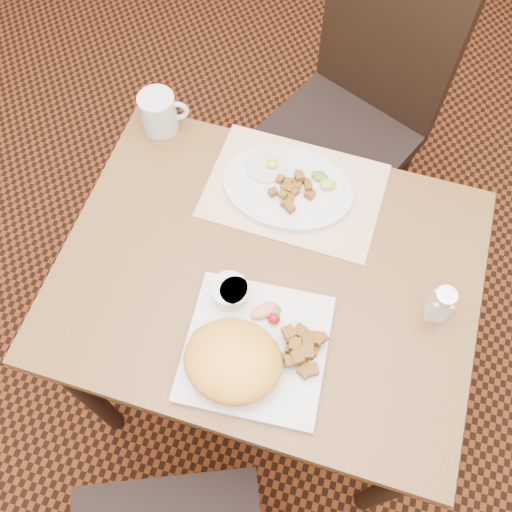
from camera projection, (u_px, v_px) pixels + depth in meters
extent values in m
plane|color=black|center=(264.00, 369.00, 1.90)|extent=(8.00, 8.00, 0.00)
cube|color=brown|center=(267.00, 275.00, 1.25)|extent=(0.90, 0.70, 0.03)
cylinder|color=black|center=(87.00, 394.00, 1.50)|extent=(0.05, 0.05, 0.71)
cylinder|color=black|center=(386.00, 490.00, 1.39)|extent=(0.05, 0.05, 0.71)
cylinder|color=black|center=(169.00, 209.00, 1.76)|extent=(0.05, 0.05, 0.71)
cylinder|color=black|center=(426.00, 278.00, 1.66)|extent=(0.05, 0.05, 0.71)
cylinder|color=black|center=(111.00, 507.00, 1.51)|extent=(0.04, 0.04, 0.42)
cylinder|color=black|center=(246.00, 492.00, 1.52)|extent=(0.04, 0.04, 0.42)
cube|color=black|center=(334.00, 143.00, 1.77)|extent=(0.55, 0.55, 0.05)
cylinder|color=black|center=(398.00, 182.00, 1.99)|extent=(0.04, 0.04, 0.42)
cylinder|color=black|center=(336.00, 251.00, 1.86)|extent=(0.04, 0.04, 0.42)
cylinder|color=black|center=(316.00, 129.00, 2.09)|extent=(0.04, 0.04, 0.42)
cylinder|color=black|center=(252.00, 192.00, 1.97)|extent=(0.04, 0.04, 0.42)
cube|color=black|center=(388.00, 39.00, 1.60)|extent=(0.40, 0.20, 0.50)
cube|color=white|center=(294.00, 190.00, 1.32)|extent=(0.41, 0.29, 0.00)
cube|color=silver|center=(256.00, 348.00, 1.14)|extent=(0.30, 0.30, 0.02)
ellipsoid|color=#FDAF31|center=(233.00, 361.00, 1.09)|extent=(0.19, 0.17, 0.07)
ellipsoid|color=#FDAF31|center=(243.00, 378.00, 1.09)|extent=(0.08, 0.07, 0.03)
ellipsoid|color=#FDAF31|center=(209.00, 341.00, 1.13)|extent=(0.08, 0.07, 0.03)
cylinder|color=silver|center=(229.00, 291.00, 1.17)|extent=(0.08, 0.08, 0.04)
cylinder|color=beige|center=(235.00, 291.00, 1.15)|extent=(0.06, 0.06, 0.01)
ellipsoid|color=#387223|center=(272.00, 311.00, 1.16)|extent=(0.05, 0.05, 0.01)
ellipsoid|color=red|center=(274.00, 319.00, 1.15)|extent=(0.03, 0.03, 0.03)
ellipsoid|color=#F28C72|center=(264.00, 310.00, 1.16)|extent=(0.06, 0.06, 0.02)
cylinder|color=white|center=(266.00, 166.00, 1.33)|extent=(0.10, 0.10, 0.01)
ellipsoid|color=yellow|center=(272.00, 163.00, 1.32)|extent=(0.03, 0.03, 0.01)
ellipsoid|color=#387223|center=(320.00, 176.00, 1.31)|extent=(0.04, 0.03, 0.01)
ellipsoid|color=yellow|center=(328.00, 184.00, 1.30)|extent=(0.05, 0.04, 0.02)
cube|color=white|center=(438.00, 306.00, 1.15)|extent=(0.04, 0.04, 0.08)
cylinder|color=silver|center=(446.00, 296.00, 1.10)|extent=(0.05, 0.05, 0.02)
cylinder|color=silver|center=(158.00, 113.00, 1.37)|extent=(0.09, 0.09, 0.10)
torus|color=silver|center=(177.00, 111.00, 1.37)|extent=(0.06, 0.03, 0.06)
cube|color=#8E5916|center=(301.00, 359.00, 1.11)|extent=(0.03, 0.03, 0.02)
cube|color=#8E5916|center=(315.00, 339.00, 1.11)|extent=(0.02, 0.02, 0.02)
cube|color=#8E5916|center=(316.00, 338.00, 1.13)|extent=(0.02, 0.03, 0.02)
cube|color=#8E5916|center=(305.00, 371.00, 1.10)|extent=(0.03, 0.03, 0.02)
cube|color=#8E5916|center=(303.00, 347.00, 1.12)|extent=(0.02, 0.03, 0.03)
cube|color=#8E5916|center=(292.00, 339.00, 1.12)|extent=(0.02, 0.02, 0.02)
cube|color=#8E5916|center=(290.00, 361.00, 1.09)|extent=(0.03, 0.03, 0.02)
cube|color=#8E5916|center=(295.00, 344.00, 1.11)|extent=(0.03, 0.03, 0.02)
cube|color=#8E5916|center=(308.00, 343.00, 1.11)|extent=(0.03, 0.03, 0.02)
cube|color=#8E5916|center=(297.00, 358.00, 1.09)|extent=(0.03, 0.03, 0.02)
cube|color=#8E5916|center=(318.00, 340.00, 1.11)|extent=(0.03, 0.03, 0.02)
cube|color=#8E5916|center=(307.00, 353.00, 1.10)|extent=(0.03, 0.03, 0.02)
cube|color=#8E5916|center=(300.00, 331.00, 1.14)|extent=(0.03, 0.03, 0.02)
cube|color=#8E5916|center=(323.00, 338.00, 1.12)|extent=(0.02, 0.02, 0.01)
cube|color=#8E5916|center=(289.00, 333.00, 1.12)|extent=(0.03, 0.03, 0.02)
cube|color=#8E5916|center=(313.00, 370.00, 1.10)|extent=(0.03, 0.03, 0.02)
cube|color=#8E5916|center=(299.00, 349.00, 1.12)|extent=(0.03, 0.03, 0.02)
cube|color=#8E5916|center=(279.00, 358.00, 1.11)|extent=(0.03, 0.03, 0.02)
cube|color=#8E5916|center=(309.00, 338.00, 1.13)|extent=(0.03, 0.03, 0.02)
cube|color=#8E5916|center=(314.00, 350.00, 1.12)|extent=(0.02, 0.03, 0.02)
cube|color=#8E5916|center=(298.00, 351.00, 1.10)|extent=(0.02, 0.02, 0.02)
cube|color=#8E5916|center=(291.00, 348.00, 1.12)|extent=(0.02, 0.02, 0.02)
cube|color=#8E5916|center=(310.00, 194.00, 1.29)|extent=(0.02, 0.02, 0.02)
cube|color=#8E5916|center=(297.00, 186.00, 1.30)|extent=(0.02, 0.02, 0.02)
cube|color=#8E5916|center=(290.00, 204.00, 1.28)|extent=(0.02, 0.02, 0.02)
cube|color=#8E5916|center=(290.00, 208.00, 1.27)|extent=(0.03, 0.02, 0.02)
cube|color=#8E5916|center=(288.00, 183.00, 1.30)|extent=(0.02, 0.02, 0.02)
cube|color=#8E5916|center=(308.00, 187.00, 1.28)|extent=(0.02, 0.02, 0.02)
cube|color=#8E5916|center=(289.00, 198.00, 1.28)|extent=(0.02, 0.02, 0.02)
cube|color=#8E5916|center=(293.00, 191.00, 1.29)|extent=(0.03, 0.03, 0.02)
cube|color=#8E5916|center=(285.00, 191.00, 1.29)|extent=(0.02, 0.02, 0.01)
cube|color=#8E5916|center=(298.00, 175.00, 1.30)|extent=(0.02, 0.02, 0.02)
cube|color=#8E5916|center=(307.00, 182.00, 1.31)|extent=(0.02, 0.02, 0.01)
cube|color=#8E5916|center=(299.00, 177.00, 1.29)|extent=(0.03, 0.03, 0.02)
cube|color=#8E5916|center=(289.00, 189.00, 1.29)|extent=(0.02, 0.02, 0.02)
cube|color=#8E5916|center=(283.00, 195.00, 1.27)|extent=(0.02, 0.02, 0.02)
cube|color=#8E5916|center=(286.00, 188.00, 1.30)|extent=(0.02, 0.02, 0.02)
cube|color=#8E5916|center=(285.00, 203.00, 1.28)|extent=(0.02, 0.02, 0.02)
cube|color=#8E5916|center=(280.00, 179.00, 1.31)|extent=(0.02, 0.02, 0.02)
cube|color=#8E5916|center=(295.00, 185.00, 1.30)|extent=(0.02, 0.02, 0.01)
cube|color=#8E5916|center=(273.00, 192.00, 1.29)|extent=(0.03, 0.03, 0.02)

